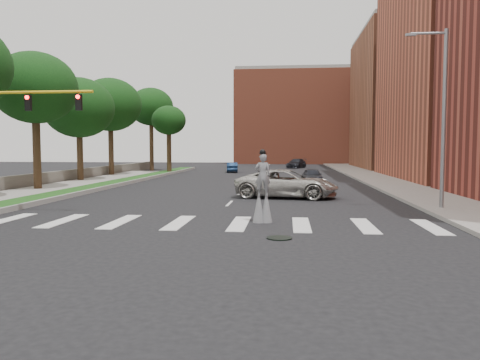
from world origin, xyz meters
TOP-DOWN VIEW (x-y plane):
  - ground_plane at (0.00, 0.00)m, footprint 160.00×160.00m
  - grass_median at (-11.50, 20.00)m, footprint 2.00×60.00m
  - median_curb at (-10.45, 20.00)m, footprint 0.20×60.00m
  - sidewalk_left at (-14.50, 10.00)m, footprint 4.00×60.00m
  - sidewalk_right at (12.50, 25.00)m, footprint 5.00×90.00m
  - stone_wall at (-17.00, 22.00)m, footprint 0.50×56.00m
  - manhole at (3.00, -2.00)m, footprint 0.90×0.90m
  - building_far at (22.00, 54.00)m, footprint 16.00×22.00m
  - building_backdrop at (6.00, 78.00)m, footprint 26.00×14.00m
  - streetlight at (10.90, 6.00)m, footprint 2.05×0.20m
  - traffic_signal at (-9.78, 3.00)m, footprint 5.30×0.23m
  - stilt_performer at (2.23, 1.47)m, footprint 0.84×0.55m
  - suv_crossing at (3.25, 11.39)m, footprint 6.86×4.00m
  - car_near at (5.49, 23.70)m, footprint 1.87×4.00m
  - car_mid at (-3.78, 41.29)m, footprint 1.86×4.01m
  - car_far at (4.70, 54.66)m, footprint 3.56×5.30m
  - tree_2 at (-15.00, 14.34)m, footprint 6.09×6.09m
  - tree_3 at (-15.90, 23.48)m, footprint 6.50×6.50m
  - tree_4 at (-16.17, 31.92)m, footprint 6.85×6.85m
  - tree_5 at (-15.34, 44.67)m, footprint 6.05×6.05m
  - tree_6 at (-11.12, 37.81)m, footprint 4.17×4.17m

SIDE VIEW (x-z plane):
  - ground_plane at x=0.00m, z-range 0.00..0.00m
  - manhole at x=3.00m, z-range 0.00..0.04m
  - sidewalk_left at x=-14.50m, z-range 0.00..0.18m
  - sidewalk_right at x=12.50m, z-range 0.00..0.18m
  - grass_median at x=-11.50m, z-range 0.00..0.25m
  - median_curb at x=-10.45m, z-range 0.00..0.28m
  - stone_wall at x=-17.00m, z-range 0.00..1.10m
  - car_mid at x=-3.78m, z-range 0.00..1.27m
  - car_near at x=5.49m, z-range 0.00..1.33m
  - car_far at x=4.70m, z-range 0.00..1.43m
  - suv_crossing at x=3.25m, z-range 0.00..1.79m
  - stilt_performer at x=2.23m, z-range -0.29..2.82m
  - traffic_signal at x=-9.78m, z-range 1.05..7.25m
  - streetlight at x=10.90m, z-range 0.40..9.40m
  - tree_6 at x=-11.12m, z-range 2.26..10.53m
  - tree_3 at x=-15.90m, z-range 2.01..11.63m
  - tree_2 at x=-15.00m, z-range 2.42..12.51m
  - tree_4 at x=-16.17m, z-range 2.45..13.24m
  - tree_5 at x=-15.34m, z-range 3.03..14.35m
  - building_backdrop at x=6.00m, z-range 0.00..18.00m
  - building_far at x=22.00m, z-range 0.00..20.00m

